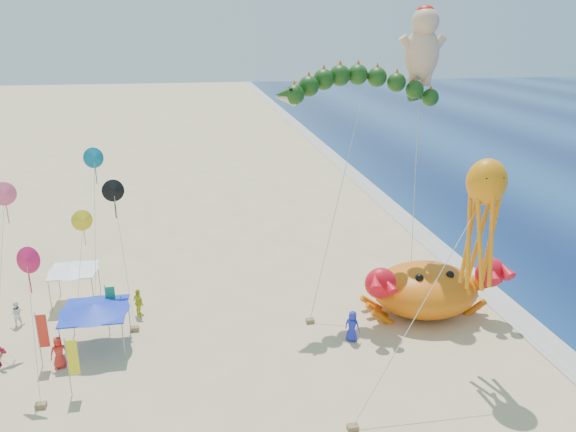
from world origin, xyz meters
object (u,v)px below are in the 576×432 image
Objects in this scene: crab_inflatable at (426,288)px; cherub_kite at (423,44)px; canopy_blue at (94,307)px; dragon_kite at (359,92)px; octopus_kite at (483,214)px; canopy_white at (73,268)px.

crab_inflatable is 0.49× the size of cherub_kite.
crab_inflatable is 2.36× the size of canopy_blue.
dragon_kite is 5.07m from cherub_kite.
crab_inflatable is 12.88m from dragon_kite.
canopy_blue is (-20.36, -5.36, -13.70)m from cherub_kite.
octopus_kite is (-0.67, -10.48, -7.71)m from cherub_kite.
octopus_kite is at bearing -14.58° from canopy_blue.
dragon_kite is 4.69× the size of canopy_white.
dragon_kite is 21.38m from canopy_white.
canopy_white is at bearing 178.69° from cherub_kite.
crab_inflatable is 0.80× the size of octopus_kite.
crab_inflatable is 19.73m from canopy_blue.
octopus_kite is (-0.01, -5.61, 6.70)m from crab_inflatable.
dragon_kite is 1.30× the size of octopus_kite.
dragon_kite is at bearing 16.24° from canopy_blue.
canopy_white is at bearing 153.30° from octopus_kite.
octopus_kite is 3.60× the size of canopy_white.
dragon_kite is at bearing 129.99° from crab_inflatable.
canopy_blue is at bearing -165.25° from cherub_kite.
octopus_kite reaches higher than canopy_white.
canopy_blue is 1.22× the size of canopy_white.
cherub_kite is at bearing 8.81° from dragon_kite.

